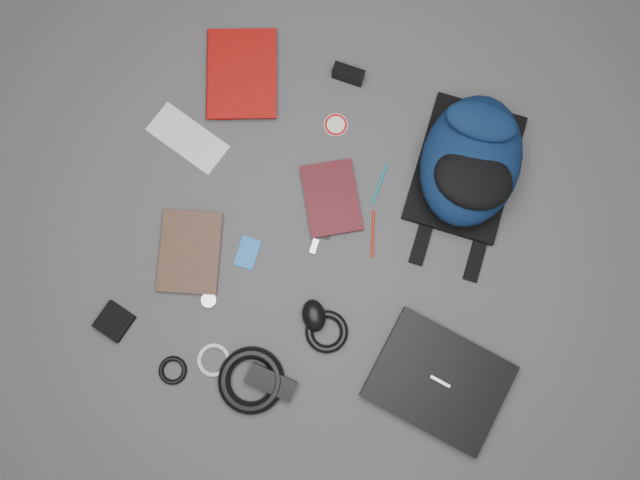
% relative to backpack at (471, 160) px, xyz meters
% --- Properties ---
extents(ground, '(4.00, 4.00, 0.00)m').
position_rel_backpack_xyz_m(ground, '(-0.36, -0.30, -0.09)').
color(ground, '#4F4F51').
rests_on(ground, ground).
extents(backpack, '(0.33, 0.45, 0.18)m').
position_rel_backpack_xyz_m(backpack, '(0.00, 0.00, 0.00)').
color(backpack, '#071733').
rests_on(backpack, ground).
extents(laptop, '(0.41, 0.36, 0.03)m').
position_rel_backpack_xyz_m(laptop, '(0.04, -0.61, -0.07)').
color(laptop, black).
rests_on(laptop, ground).
extents(textbook_red, '(0.26, 0.32, 0.03)m').
position_rel_backpack_xyz_m(textbook_red, '(-0.80, 0.11, -0.07)').
color(textbook_red, '#8B0908').
rests_on(textbook_red, ground).
extents(comic_book, '(0.21, 0.26, 0.02)m').
position_rel_backpack_xyz_m(comic_book, '(-0.80, -0.42, -0.08)').
color(comic_book, '#99560A').
rests_on(comic_book, ground).
extents(envelope, '(0.26, 0.19, 0.00)m').
position_rel_backpack_xyz_m(envelope, '(-0.81, -0.09, -0.09)').
color(envelope, silver).
rests_on(envelope, ground).
extents(dvd_case, '(0.22, 0.25, 0.02)m').
position_rel_backpack_xyz_m(dvd_case, '(-0.36, -0.17, -0.08)').
color(dvd_case, '#3A0B10').
rests_on(dvd_case, ground).
extents(compact_camera, '(0.10, 0.04, 0.05)m').
position_rel_backpack_xyz_m(compact_camera, '(-0.39, 0.20, -0.06)').
color(compact_camera, black).
rests_on(compact_camera, ground).
extents(sticker_disc, '(0.08, 0.08, 0.00)m').
position_rel_backpack_xyz_m(sticker_disc, '(-0.39, 0.05, -0.09)').
color(sticker_disc, white).
rests_on(sticker_disc, ground).
extents(pen_teal, '(0.02, 0.12, 0.01)m').
position_rel_backpack_xyz_m(pen_teal, '(-0.23, -0.10, -0.09)').
color(pen_teal, '#0E7E81').
rests_on(pen_teal, ground).
extents(pen_red, '(0.03, 0.13, 0.01)m').
position_rel_backpack_xyz_m(pen_red, '(-0.22, -0.25, -0.08)').
color(pen_red, '#AB1E0D').
rests_on(pen_red, ground).
extents(id_badge, '(0.06, 0.09, 0.00)m').
position_rel_backpack_xyz_m(id_badge, '(-0.56, -0.38, -0.09)').
color(id_badge, blue).
rests_on(id_badge, ground).
extents(usb_black, '(0.02, 0.05, 0.01)m').
position_rel_backpack_xyz_m(usb_black, '(-0.35, -0.26, -0.08)').
color(usb_black, black).
rests_on(usb_black, ground).
extents(usb_silver, '(0.02, 0.04, 0.01)m').
position_rel_backpack_xyz_m(usb_silver, '(-0.37, -0.32, -0.08)').
color(usb_silver, '#B2B2B4').
rests_on(usb_silver, ground).
extents(mouse, '(0.10, 0.11, 0.05)m').
position_rel_backpack_xyz_m(mouse, '(-0.33, -0.51, -0.07)').
color(mouse, black).
rests_on(mouse, ground).
extents(headphone_left, '(0.06, 0.06, 0.01)m').
position_rel_backpack_xyz_m(headphone_left, '(-0.67, -0.37, -0.08)').
color(headphone_left, silver).
rests_on(headphone_left, ground).
extents(headphone_right, '(0.05, 0.05, 0.01)m').
position_rel_backpack_xyz_m(headphone_right, '(-0.63, -0.53, -0.08)').
color(headphone_right, silver).
rests_on(headphone_right, ground).
extents(cable_coil, '(0.15, 0.15, 0.02)m').
position_rel_backpack_xyz_m(cable_coil, '(-0.29, -0.54, -0.08)').
color(cable_coil, black).
rests_on(cable_coil, ground).
extents(power_brick, '(0.14, 0.08, 0.03)m').
position_rel_backpack_xyz_m(power_brick, '(-0.41, -0.71, -0.07)').
color(power_brick, black).
rests_on(power_brick, ground).
extents(power_cord_coil, '(0.23, 0.23, 0.04)m').
position_rel_backpack_xyz_m(power_cord_coil, '(-0.46, -0.72, -0.07)').
color(power_cord_coil, black).
rests_on(power_cord_coil, ground).
extents(pouch, '(0.11, 0.11, 0.02)m').
position_rel_backpack_xyz_m(pouch, '(-0.87, -0.65, -0.08)').
color(pouch, black).
rests_on(pouch, ground).
extents(earbud_coil, '(0.09, 0.09, 0.01)m').
position_rel_backpack_xyz_m(earbud_coil, '(-0.68, -0.74, -0.08)').
color(earbud_coil, black).
rests_on(earbud_coil, ground).
extents(white_cable_coil, '(0.10, 0.10, 0.01)m').
position_rel_backpack_xyz_m(white_cable_coil, '(-0.58, -0.69, -0.08)').
color(white_cable_coil, white).
rests_on(white_cable_coil, ground).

